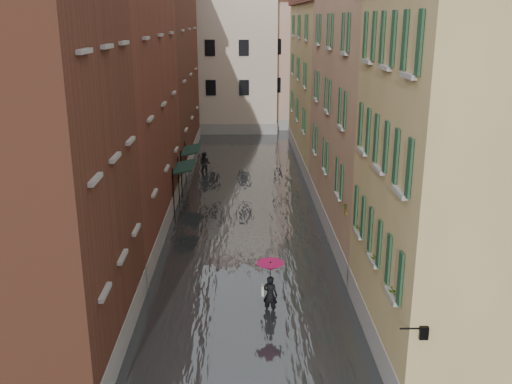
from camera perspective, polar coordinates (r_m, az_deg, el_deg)
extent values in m
plane|color=#505052|center=(21.32, -0.80, -12.61)|extent=(120.00, 120.00, 0.00)
cube|color=#3F4245|center=(33.22, -1.03, -1.30)|extent=(10.00, 60.00, 0.20)
cube|color=brown|center=(18.35, -23.27, 2.89)|extent=(6.00, 8.00, 13.00)
cube|color=brown|center=(28.70, -15.30, 7.82)|extent=(6.00, 14.00, 12.50)
cube|color=brown|center=(43.23, -10.71, 12.04)|extent=(6.00, 16.00, 14.00)
cube|color=#A08A52|center=(18.64, 21.25, 0.94)|extent=(6.00, 8.00, 11.50)
cube|color=tan|center=(28.73, 13.21, 8.49)|extent=(6.00, 14.00, 13.00)
cube|color=#A08A52|center=(43.40, 8.27, 10.51)|extent=(6.00, 16.00, 11.50)
cube|color=beige|center=(56.75, -4.34, 12.89)|extent=(12.00, 9.00, 13.00)
cube|color=tan|center=(59.03, 4.74, 12.56)|extent=(10.00, 9.00, 12.00)
cube|color=#142D23|center=(32.26, -7.19, 2.54)|extent=(1.09, 2.67, 0.31)
cylinder|color=black|center=(31.35, -8.26, -0.11)|extent=(0.06, 0.06, 2.80)
cylinder|color=black|center=(33.90, -7.75, 1.22)|extent=(0.06, 0.06, 2.80)
cube|color=#142D23|center=(36.37, -6.55, 4.22)|extent=(1.09, 2.77, 0.31)
cylinder|color=black|center=(35.36, -7.49, 1.89)|extent=(0.06, 0.06, 2.80)
cylinder|color=black|center=(38.02, -7.06, 2.98)|extent=(0.06, 0.06, 2.80)
cylinder|color=black|center=(15.17, 15.30, -13.03)|extent=(0.60, 0.05, 0.05)
cube|color=black|center=(15.31, 16.38, -13.27)|extent=(0.22, 0.22, 0.35)
cube|color=beige|center=(15.31, 16.38, -13.27)|extent=(0.14, 0.14, 0.24)
cube|color=#964D31|center=(16.51, 14.01, -10.14)|extent=(0.22, 0.85, 0.18)
imported|color=#265926|center=(16.32, 14.11, -8.83)|extent=(0.59, 0.51, 0.66)
cube|color=#964D31|center=(18.50, 12.20, -6.95)|extent=(0.22, 0.85, 0.18)
imported|color=#265926|center=(18.33, 12.28, -5.75)|extent=(0.59, 0.51, 0.66)
cube|color=#964D31|center=(20.86, 10.57, -4.05)|extent=(0.22, 0.85, 0.18)
imported|color=#265926|center=(20.71, 10.63, -2.96)|extent=(0.59, 0.51, 0.66)
cube|color=#964D31|center=(23.19, 9.33, -1.81)|extent=(0.22, 0.85, 0.18)
imported|color=#265926|center=(23.06, 9.38, -0.82)|extent=(0.59, 0.51, 0.66)
imported|color=black|center=(21.33, 1.42, -10.27)|extent=(0.65, 0.53, 1.53)
cube|color=beige|center=(21.28, 0.65, -9.77)|extent=(0.08, 0.30, 0.38)
cylinder|color=black|center=(21.07, 1.43, -8.85)|extent=(0.02, 0.02, 1.00)
cone|color=#AE0B48|center=(20.83, 1.44, -7.44)|extent=(1.03, 1.03, 0.28)
imported|color=black|center=(39.79, -5.15, 2.81)|extent=(0.92, 0.78, 1.64)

